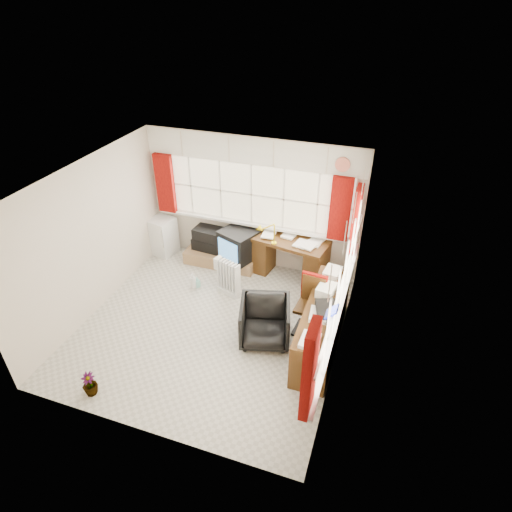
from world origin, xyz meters
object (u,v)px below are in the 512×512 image
Objects in this scene: desk at (290,256)px; credenza at (322,324)px; task_chair at (311,302)px; tv_bench at (221,258)px; radiator at (229,281)px; office_chair at (265,322)px; mini_fridge at (163,236)px; crt_tv at (238,244)px; desk_lamp at (274,229)px.

desk is 0.71× the size of credenza.
task_chair reaches higher than tv_bench.
radiator is at bearing 158.14° from credenza.
office_chair is at bearing -87.41° from desk.
radiator is 1.93m from mini_fridge.
task_chair reaches higher than crt_tv.
office_chair is 0.97× the size of crt_tv.
desk reaches higher than mini_fridge.
desk_lamp is 0.42× the size of task_chair.
tv_bench is at bearing 149.22° from task_chair.
crt_tv is (-1.90, 1.50, 0.14)m from credenza.
mini_fridge is at bearing -178.64° from desk.
desk_lamp is 1.45m from tv_bench.
crt_tv is at bearing 98.47° from radiator.
task_chair is at bearing 128.27° from credenza.
crt_tv reaches higher than office_chair.
credenza is (0.92, -1.60, -0.04)m from desk.
radiator is at bearing 120.84° from office_chair.
credenza is at bearing -33.70° from tv_bench.
office_chair reaches higher than radiator.
office_chair is at bearing -167.40° from credenza.
mini_fridge is (-2.61, -0.06, -0.05)m from desk.
desk is at bearing 76.99° from office_chair.
radiator is 0.33× the size of credenza.
desk_lamp is 0.52× the size of crt_tv.
desk reaches higher than radiator.
crt_tv is at bearing 144.22° from task_chair.
desk is at bearing 41.10° from desk_lamp.
office_chair is 0.86m from credenza.
credenza is 2.64× the size of mini_fridge.
radiator is 0.84m from crt_tv.
credenza is at bearing -60.23° from desk.
office_chair is 0.54× the size of tv_bench.
task_chair reaches higher than mini_fridge.
mini_fridge is at bearing 159.46° from task_chair.
task_chair is at bearing -20.54° from mini_fridge.
office_chair is (-0.59, -0.49, -0.17)m from task_chair.
crt_tv reaches higher than mini_fridge.
desk is at bearing 117.50° from task_chair.
credenza is 3.85m from mini_fridge.
task_chair is 2.40m from tv_bench.
desk_lamp reaches higher than desk.
credenza is (1.17, -1.38, -0.66)m from desk_lamp.
tv_bench is (-1.44, 1.71, -0.22)m from office_chair.
office_chair is at bearing -32.62° from mini_fridge.
desk_lamp is 1.75m from office_chair.
radiator is at bearing -134.43° from desk.
credenza is (0.83, 0.19, 0.05)m from office_chair.
credenza reaches higher than desk.
desk reaches higher than office_chair.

